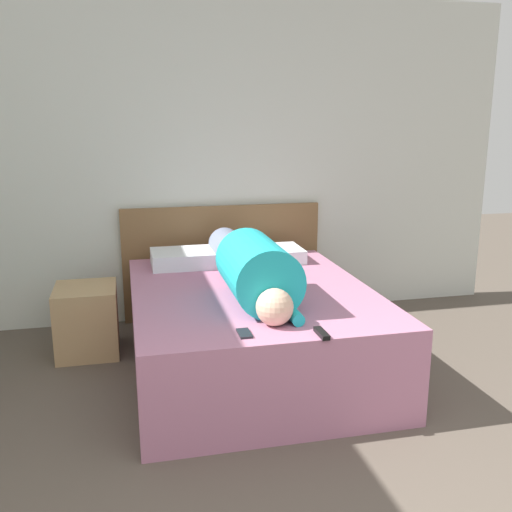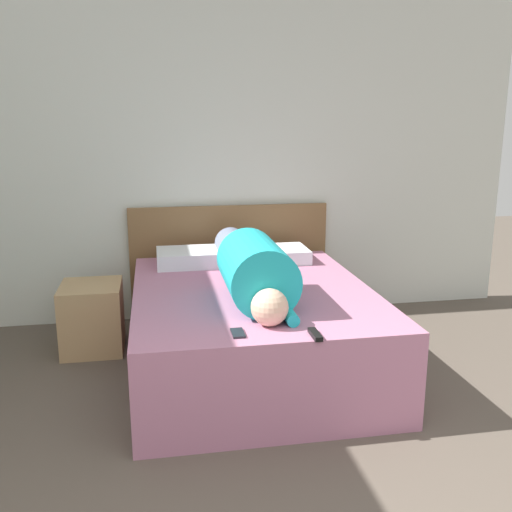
{
  "view_description": "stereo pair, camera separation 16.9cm",
  "coord_description": "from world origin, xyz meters",
  "views": [
    {
      "loc": [
        -0.56,
        -0.79,
        1.64
      ],
      "look_at": [
        0.21,
        2.55,
        0.81
      ],
      "focal_mm": 40.0,
      "sensor_mm": 36.0,
      "label": 1
    },
    {
      "loc": [
        -0.4,
        -0.83,
        1.64
      ],
      "look_at": [
        0.21,
        2.55,
        0.81
      ],
      "focal_mm": 40.0,
      "sensor_mm": 36.0,
      "label": 2
    }
  ],
  "objects": [
    {
      "name": "pillow_second",
      "position": [
        0.53,
        3.38,
        0.61
      ],
      "size": [
        0.46,
        0.38,
        0.1
      ],
      "color": "white",
      "rests_on": "bed"
    },
    {
      "name": "pillow_near_headboard",
      "position": [
        -0.15,
        3.38,
        0.62
      ],
      "size": [
        0.48,
        0.38,
        0.11
      ],
      "color": "white",
      "rests_on": "bed"
    },
    {
      "name": "nightstand",
      "position": [
        -0.87,
        3.22,
        0.24
      ],
      "size": [
        0.43,
        0.47,
        0.49
      ],
      "color": "tan",
      "rests_on": "ground_plane"
    },
    {
      "name": "wall_back",
      "position": [
        0.0,
        3.85,
        1.3
      ],
      "size": [
        5.32,
        0.06,
        2.6
      ],
      "color": "silver",
      "rests_on": "ground_plane"
    },
    {
      "name": "bed",
      "position": [
        0.21,
        2.69,
        0.28
      ],
      "size": [
        1.53,
        1.92,
        0.56
      ],
      "color": "#B2708E",
      "rests_on": "ground_plane"
    },
    {
      "name": "cell_phone",
      "position": [
        0.0,
        1.9,
        0.57
      ],
      "size": [
        0.06,
        0.13,
        0.01
      ],
      "color": "black",
      "rests_on": "bed"
    },
    {
      "name": "person_lying",
      "position": [
        0.19,
        2.6,
        0.73
      ],
      "size": [
        0.4,
        1.65,
        0.4
      ],
      "color": "#DBB293",
      "rests_on": "bed"
    },
    {
      "name": "headboard",
      "position": [
        0.21,
        3.78,
        0.47
      ],
      "size": [
        1.65,
        0.04,
        0.95
      ],
      "color": "brown",
      "rests_on": "ground_plane"
    },
    {
      "name": "tv_remote",
      "position": [
        0.38,
        1.79,
        0.57
      ],
      "size": [
        0.04,
        0.15,
        0.02
      ],
      "color": "black",
      "rests_on": "bed"
    }
  ]
}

